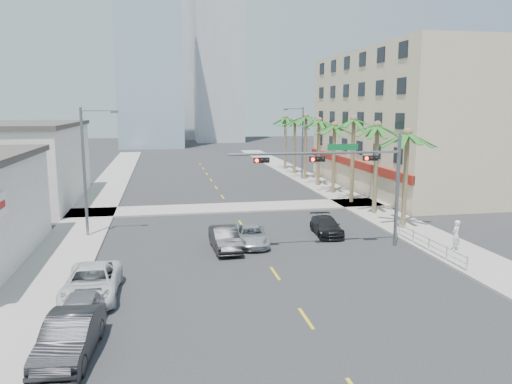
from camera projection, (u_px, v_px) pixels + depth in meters
ground at (294, 301)px, 23.49m from camera, size 260.00×260.00×0.00m
sidewalk_right at (365, 207)px, 45.04m from camera, size 4.00×120.00×0.15m
sidewalk_left at (88, 218)px, 40.65m from camera, size 4.00×120.00×0.15m
sidewalk_cross at (231, 208)px, 44.78m from camera, size 80.00×4.00×0.15m
building_right at (417, 121)px, 55.29m from camera, size 15.25×28.00×15.00m
building_left_far at (14, 166)px, 46.44m from camera, size 11.00×18.00×7.20m
tower_far_left at (149, 38)px, 109.98m from camera, size 14.00×14.00×48.00m
tower_far_right at (218, 23)px, 126.61m from camera, size 12.00×12.00×60.00m
tower_far_center at (170, 64)px, 140.46m from camera, size 16.00×16.00×42.00m
traffic_signal_mast at (351, 171)px, 31.39m from camera, size 11.12×0.54×7.20m
palm_tree_0 at (408, 134)px, 36.03m from camera, size 4.80×4.80×7.80m
palm_tree_1 at (377, 126)px, 41.01m from camera, size 4.80×4.80×8.16m
palm_tree_2 at (354, 121)px, 45.99m from camera, size 4.80×4.80×8.52m
palm_tree_3 at (335, 126)px, 51.14m from camera, size 4.80×4.80×7.80m
palm_tree_4 at (319, 121)px, 56.12m from camera, size 4.80×4.80×8.16m
palm_tree_5 at (306, 117)px, 61.10m from camera, size 4.80×4.80×8.52m
palm_tree_6 at (295, 122)px, 66.25m from camera, size 4.80×4.80×7.80m
palm_tree_7 at (285, 118)px, 71.23m from camera, size 4.80×4.80×8.16m
streetlight_left at (87, 166)px, 34.18m from camera, size 2.55×0.25×9.00m
streetlight_right at (301, 139)px, 61.45m from camera, size 2.55×0.25×9.00m
guardrail at (429, 243)px, 31.07m from camera, size 0.08×8.08×1.00m
car_parked_near at (80, 313)px, 20.33m from camera, size 1.85×4.30×1.45m
car_parked_mid at (70, 337)px, 18.08m from camera, size 2.09×4.93×1.58m
car_parked_far at (92, 283)px, 23.79m from camera, size 2.54×5.42×1.50m
car_lane_left at (225, 239)px, 31.75m from camera, size 1.77×4.55×1.48m
car_lane_center at (251, 236)px, 32.94m from camera, size 2.42×4.66×1.26m
car_lane_right at (326, 226)px, 35.60m from camera, size 2.07×4.43×1.25m
pedestrian at (456, 235)px, 31.22m from camera, size 0.83×0.75×1.90m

